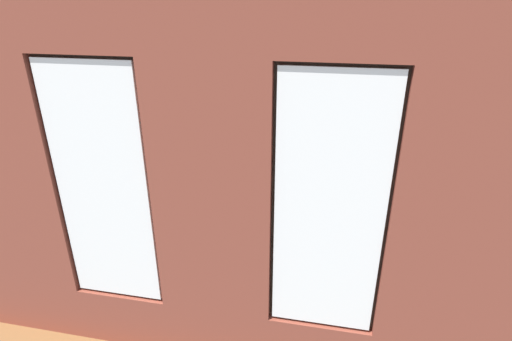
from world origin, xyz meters
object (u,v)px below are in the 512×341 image
potted_plant_between_couches (326,259)px  potted_plant_by_left_couch (377,177)px  potted_plant_mid_room_small (309,190)px  potted_plant_corner_far_left (466,299)px  remote_black (241,193)px  cup_ceramic (222,197)px  table_plant_small (278,189)px  potted_plant_corner_near_left (407,152)px  potted_plant_beside_window_right (47,244)px  coffee_table (251,201)px  candle_jar (251,194)px  couch_by_window (190,278)px  media_console (98,208)px  tv_flatscreen (91,167)px  papasan_chair (267,152)px  potted_plant_foreground_right (174,137)px  couch_left (414,222)px  potted_plant_near_tv (86,215)px

potted_plant_between_couches → potted_plant_by_left_couch: bearing=-104.0°
potted_plant_mid_room_small → potted_plant_corner_far_left: 3.05m
remote_black → potted_plant_between_couches: bearing=-161.5°
cup_ceramic → table_plant_small: bearing=-160.5°
potted_plant_corner_near_left → potted_plant_beside_window_right: potted_plant_beside_window_right is taller
potted_plant_corner_near_left → potted_plant_corner_far_left: 3.93m
coffee_table → candle_jar: candle_jar is taller
coffee_table → potted_plant_corner_near_left: potted_plant_corner_near_left is taller
potted_plant_by_left_couch → potted_plant_corner_far_left: bearing=99.4°
potted_plant_by_left_couch → potted_plant_between_couches: (0.79, 3.17, 0.42)m
coffee_table → remote_black: bearing=-32.0°
potted_plant_between_couches → table_plant_small: bearing=-67.8°
potted_plant_between_couches → potted_plant_corner_near_left: size_ratio=1.37×
couch_by_window → potted_plant_corner_far_left: 2.85m
media_console → potted_plant_by_left_couch: media_console is taller
tv_flatscreen → papasan_chair: bearing=-132.3°
table_plant_small → potted_plant_foreground_right: (2.40, -1.81, 0.05)m
coffee_table → table_plant_small: (-0.39, -0.15, 0.17)m
candle_jar → tv_flatscreen: bearing=11.0°
couch_left → potted_plant_near_tv: bearing=-70.4°
cup_ceramic → potted_plant_corner_near_left: potted_plant_corner_near_left is taller
cup_ceramic → potted_plant_corner_near_left: 3.64m
table_plant_small → potted_plant_foreground_right: 3.01m
candle_jar → papasan_chair: (0.11, -1.97, -0.07)m
potted_plant_corner_near_left → potted_plant_corner_far_left: (-0.00, 3.93, -0.01)m
cup_ceramic → media_console: bearing=9.6°
coffee_table → candle_jar: 0.11m
table_plant_small → potted_plant_beside_window_right: size_ratio=0.16×
potted_plant_by_left_couch → potted_plant_near_tv: (3.70, 2.90, 0.45)m
media_console → potted_plant_corner_far_left: potted_plant_corner_far_left is taller
coffee_table → potted_plant_beside_window_right: 2.78m
couch_left → potted_plant_foreground_right: (4.37, -1.99, 0.29)m
potted_plant_by_left_couch → potted_plant_mid_room_small: bearing=35.1°
tv_flatscreen → potted_plant_near_tv: potted_plant_near_tv is taller
couch_by_window → media_console: bearing=-34.5°
potted_plant_corner_near_left → potted_plant_mid_room_small: bearing=39.9°
potted_plant_foreground_right → couch_by_window: bearing=114.1°
potted_plant_near_tv → potted_plant_beside_window_right: bearing=57.5°
potted_plant_corner_near_left → coffee_table: bearing=38.8°
tv_flatscreen → potted_plant_between_couches: bearing=159.3°
media_console → candle_jar: bearing=-168.9°
candle_jar → table_plant_small: size_ratio=0.58×
couch_by_window → table_plant_small: size_ratio=9.52×
candle_jar → potted_plant_beside_window_right: potted_plant_beside_window_right is taller
candle_jar → potted_plant_near_tv: potted_plant_near_tv is taller
remote_black → potted_plant_corner_far_left: size_ratio=0.16×
potted_plant_foreground_right → potted_plant_beside_window_right: 3.88m
potted_plant_mid_room_small → potted_plant_beside_window_right: size_ratio=0.41×
remote_black → potted_plant_mid_room_small: size_ratio=0.31×
remote_black → potted_plant_between_couches: 2.32m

